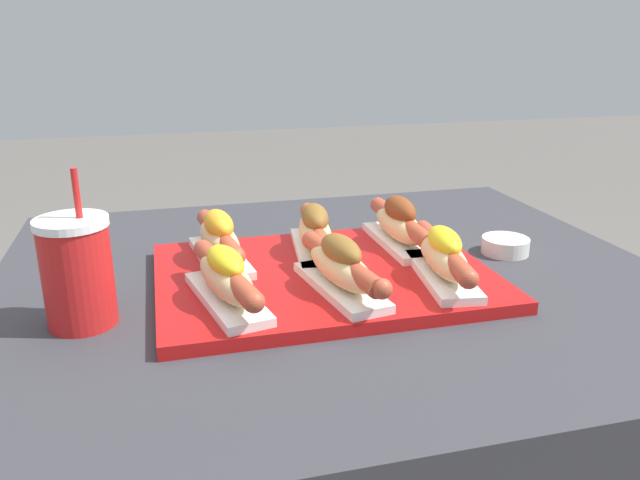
% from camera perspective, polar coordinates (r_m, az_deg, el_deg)
% --- Properties ---
extents(patio_table, '(1.00, 0.87, 0.71)m').
position_cam_1_polar(patio_table, '(1.13, 1.15, -19.99)').
color(patio_table, '#333338').
rests_on(patio_table, ground_plane).
extents(serving_tray, '(0.48, 0.36, 0.02)m').
position_cam_1_polar(serving_tray, '(0.91, 0.32, -3.31)').
color(serving_tray, '#B71414').
rests_on(serving_tray, patio_table).
extents(hot_dog_0, '(0.10, 0.22, 0.07)m').
position_cam_1_polar(hot_dog_0, '(0.80, -8.59, -3.42)').
color(hot_dog_0, white).
rests_on(hot_dog_0, serving_tray).
extents(hot_dog_1, '(0.09, 0.22, 0.08)m').
position_cam_1_polar(hot_dog_1, '(0.83, 1.91, -2.42)').
color(hot_dog_1, white).
rests_on(hot_dog_1, serving_tray).
extents(hot_dog_2, '(0.09, 0.22, 0.07)m').
position_cam_1_polar(hot_dog_2, '(0.88, 11.22, -1.46)').
color(hot_dog_2, white).
rests_on(hot_dog_2, serving_tray).
extents(hot_dog_3, '(0.08, 0.22, 0.08)m').
position_cam_1_polar(hot_dog_3, '(0.94, -9.19, 0.10)').
color(hot_dog_3, white).
rests_on(hot_dog_3, serving_tray).
extents(hot_dog_4, '(0.08, 0.22, 0.08)m').
position_cam_1_polar(hot_dog_4, '(0.97, -0.46, 0.76)').
color(hot_dog_4, white).
rests_on(hot_dog_4, serving_tray).
extents(hot_dog_5, '(0.06, 0.23, 0.08)m').
position_cam_1_polar(hot_dog_5, '(1.01, 7.26, 1.46)').
color(hot_dog_5, white).
rests_on(hot_dog_5, serving_tray).
extents(sauce_bowl, '(0.08, 0.08, 0.03)m').
position_cam_1_polar(sauce_bowl, '(1.07, 16.58, -0.41)').
color(sauce_bowl, silver).
rests_on(sauce_bowl, patio_table).
extents(drink_cup, '(0.09, 0.09, 0.20)m').
position_cam_1_polar(drink_cup, '(0.82, -21.29, -2.73)').
color(drink_cup, red).
rests_on(drink_cup, patio_table).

